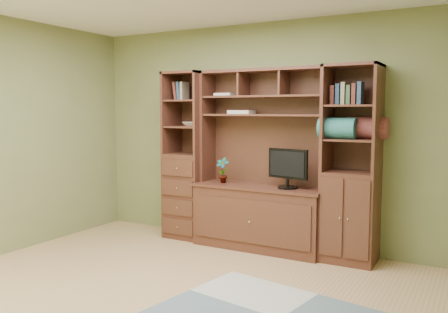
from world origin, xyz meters
The scene contains 10 objects.
room centered at (0.00, 0.00, 1.30)m, with size 4.60×4.10×2.64m.
center_hutch centered at (0.12, 1.73, 1.02)m, with size 1.54×0.53×2.05m, color #4B261A.
left_tower centered at (-0.88, 1.77, 1.02)m, with size 0.50×0.45×2.05m, color #4B261A.
right_tower centered at (1.14, 1.77, 1.02)m, with size 0.55×0.45×2.05m, color #4B261A.
monitor centered at (0.47, 1.70, 1.03)m, with size 0.49×0.22×0.60m, color black.
orchid centered at (-0.34, 1.70, 0.88)m, with size 0.16×0.11×0.30m, color #9B4C34.
magazines centered at (-0.16, 1.82, 1.56)m, with size 0.28×0.20×0.04m, color beige.
bowl centered at (-0.82, 1.77, 1.42)m, with size 0.21×0.21×0.05m, color beige.
blanket_teal centered at (1.00, 1.73, 1.40)m, with size 0.38×0.22×0.22m, color #296B67.
blanket_red centered at (1.27, 1.85, 1.40)m, with size 0.41×0.23×0.23m, color brown.
Camera 1 is at (2.35, -3.12, 1.58)m, focal length 38.00 mm.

